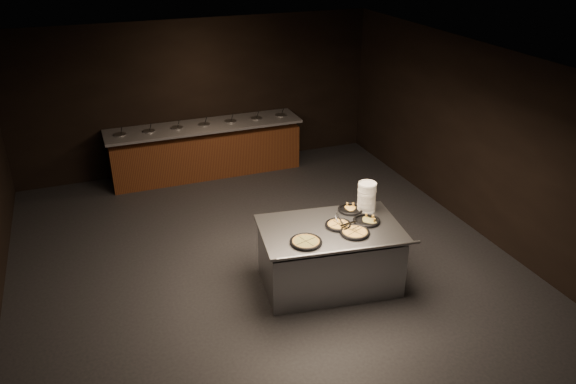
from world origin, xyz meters
The scene contains 11 objects.
room centered at (0.00, 0.00, 1.45)m, with size 7.02×8.02×2.92m.
salad_bar centered at (0.00, 3.56, 0.44)m, with size 3.70×0.83×1.18m.
serving_counter centered at (0.67, -0.68, 0.42)m, with size 1.99×1.43×0.88m.
plate_stack centered at (1.34, -0.39, 1.08)m, with size 0.25×0.25×0.40m, color silver.
pan_veggie_whole centered at (0.22, -0.92, 0.90)m, with size 0.41×0.41×0.04m.
pan_cheese_whole centered at (0.78, -0.67, 0.90)m, with size 0.35×0.35×0.04m.
pan_cheese_slices_a centered at (1.13, -0.34, 0.90)m, with size 0.35×0.35×0.04m.
pan_cheese_slices_b centered at (0.89, -0.93, 0.90)m, with size 0.39×0.39×0.04m.
pan_veggie_slices centered at (1.18, -0.71, 0.90)m, with size 0.37×0.37×0.04m.
server_left centered at (0.80, -0.61, 0.95)m, with size 0.10×0.30×0.14m.
server_right centered at (0.89, -0.86, 0.96)m, with size 0.30×0.27×0.18m.
Camera 1 is at (-2.14, -6.44, 4.52)m, focal length 35.00 mm.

